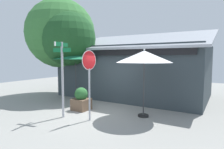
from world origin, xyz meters
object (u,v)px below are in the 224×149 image
street_sign_post (62,72)px  patio_umbrella_forest_green_left (75,57)px  shade_tree (63,35)px  stop_sign (89,72)px  patio_umbrella_ivory_center (144,57)px  sidewalk_planter (81,100)px

street_sign_post → patio_umbrella_forest_green_left: 3.32m
street_sign_post → shade_tree: 5.10m
street_sign_post → shade_tree: shade_tree is taller
patio_umbrella_forest_green_left → stop_sign: bearing=-40.8°
street_sign_post → patio_umbrella_ivory_center: 3.34m
patio_umbrella_ivory_center → shade_tree: bearing=165.3°
patio_umbrella_forest_green_left → sidewalk_planter: bearing=-42.3°
patio_umbrella_forest_green_left → sidewalk_planter: 3.00m
stop_sign → shade_tree: size_ratio=0.44×
sidewalk_planter → patio_umbrella_forest_green_left: bearing=137.7°
shade_tree → sidewalk_planter: bearing=-33.3°
stop_sign → shade_tree: shade_tree is taller
stop_sign → sidewalk_planter: stop_sign is taller
street_sign_post → sidewalk_planter: (-0.09, 1.25, -1.36)m
patio_umbrella_forest_green_left → sidewalk_planter: patio_umbrella_forest_green_left is taller
shade_tree → patio_umbrella_forest_green_left: bearing=-21.2°
patio_umbrella_ivory_center → shade_tree: size_ratio=0.45×
patio_umbrella_forest_green_left → shade_tree: (-1.55, 0.60, 1.36)m
patio_umbrella_ivory_center → sidewalk_planter: (-2.87, -0.50, -1.97)m
street_sign_post → stop_sign: 1.19m
stop_sign → patio_umbrella_ivory_center: patio_umbrella_ivory_center is taller
street_sign_post → patio_umbrella_ivory_center: bearing=32.3°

